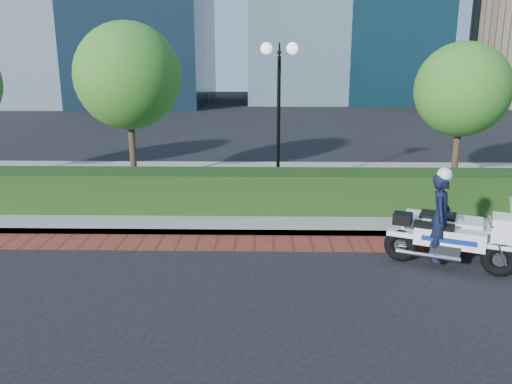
{
  "coord_description": "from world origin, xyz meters",
  "views": [
    {
      "loc": [
        0.66,
        -8.76,
        3.83
      ],
      "look_at": [
        0.43,
        2.12,
        1.0
      ],
      "focal_mm": 35.0,
      "sensor_mm": 36.0,
      "label": 1
    }
  ],
  "objects_px": {
    "lamppost": "(279,95)",
    "tree_c": "(462,90)",
    "tree_b": "(128,76)",
    "police_motorcycle": "(446,229)"
  },
  "relations": [
    {
      "from": "tree_c",
      "to": "police_motorcycle",
      "type": "distance_m",
      "value": 6.79
    },
    {
      "from": "police_motorcycle",
      "to": "tree_c",
      "type": "bearing_deg",
      "value": 92.04
    },
    {
      "from": "tree_c",
      "to": "tree_b",
      "type": "bearing_deg",
      "value": 180.0
    },
    {
      "from": "lamppost",
      "to": "police_motorcycle",
      "type": "xyz_separation_m",
      "value": [
        3.19,
        -4.62,
        -2.29
      ]
    },
    {
      "from": "tree_c",
      "to": "police_motorcycle",
      "type": "xyz_separation_m",
      "value": [
        -2.31,
        -5.92,
        -2.38
      ]
    },
    {
      "from": "tree_b",
      "to": "tree_c",
      "type": "distance_m",
      "value": 10.01
    },
    {
      "from": "lamppost",
      "to": "tree_b",
      "type": "distance_m",
      "value": 4.71
    },
    {
      "from": "police_motorcycle",
      "to": "lamppost",
      "type": "bearing_deg",
      "value": 147.95
    },
    {
      "from": "lamppost",
      "to": "tree_c",
      "type": "distance_m",
      "value": 5.65
    },
    {
      "from": "lamppost",
      "to": "tree_b",
      "type": "bearing_deg",
      "value": 163.89
    }
  ]
}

